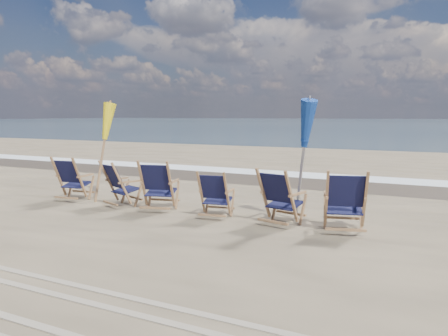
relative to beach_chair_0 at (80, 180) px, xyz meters
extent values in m
plane|color=#39525F|center=(3.35, 126.47, -0.52)|extent=(400.00, 400.00, 0.00)
cube|color=silver|center=(3.35, 6.77, -0.52)|extent=(200.00, 1.40, 0.01)
cube|color=#42362A|center=(3.35, 5.27, -0.52)|extent=(200.00, 2.60, 0.00)
cylinder|color=#916741|center=(0.32, 0.41, 0.62)|extent=(0.06, 0.06, 2.29)
cone|color=yellow|center=(0.32, 0.41, 1.29)|extent=(0.30, 0.30, 0.85)
cylinder|color=#A5A5AD|center=(5.09, 0.38, 0.63)|extent=(0.06, 0.06, 2.31)
cone|color=navy|center=(5.09, 0.38, 1.31)|extent=(0.30, 0.30, 0.85)
camera|label=1|loc=(7.33, -7.36, 1.46)|focal=35.00mm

